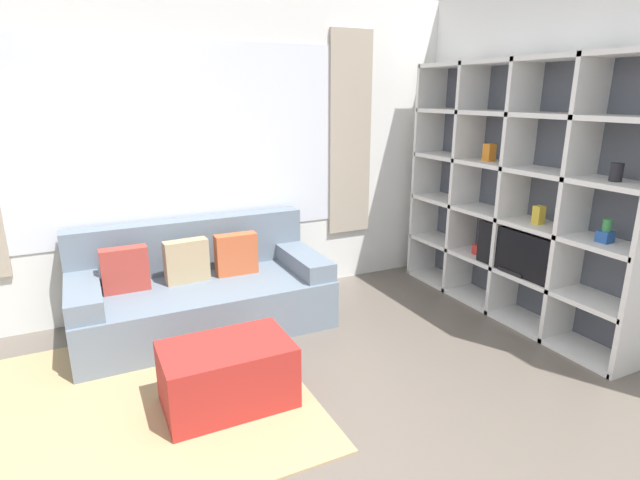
{
  "coord_description": "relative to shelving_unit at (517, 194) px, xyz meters",
  "views": [
    {
      "loc": [
        -0.82,
        -1.46,
        1.83
      ],
      "look_at": [
        0.65,
        1.53,
        0.85
      ],
      "focal_mm": 28.0,
      "sensor_mm": 36.0,
      "label": 1
    }
  ],
  "objects": [
    {
      "name": "wall_back",
      "position": [
        -2.41,
        1.38,
        0.32
      ],
      "size": [
        6.31,
        0.11,
        2.7
      ],
      "color": "white",
      "rests_on": "ground_plane"
    },
    {
      "name": "ottoman",
      "position": [
        -2.56,
        -0.27,
        -0.84
      ],
      "size": [
        0.76,
        0.49,
        0.4
      ],
      "color": "#A82823",
      "rests_on": "ground_plane"
    },
    {
      "name": "area_rug",
      "position": [
        -3.24,
        -0.03,
        -1.03
      ],
      "size": [
        2.34,
        1.93,
        0.01
      ],
      "primitive_type": "cube",
      "color": "tan",
      "rests_on": "ground_plane"
    },
    {
      "name": "couch_main",
      "position": [
        -2.44,
        0.89,
        -0.74
      ],
      "size": [
        1.95,
        0.93,
        0.83
      ],
      "color": "slate",
      "rests_on": "ground_plane"
    },
    {
      "name": "wall_right",
      "position": [
        0.18,
        -0.05,
        0.31
      ],
      "size": [
        0.07,
        3.99,
        2.7
      ],
      "primitive_type": "cube",
      "color": "white",
      "rests_on": "ground_plane"
    },
    {
      "name": "shelving_unit",
      "position": [
        0.0,
        0.0,
        0.0
      ],
      "size": [
        0.36,
        2.3,
        2.1
      ],
      "color": "#515660",
      "rests_on": "ground_plane"
    }
  ]
}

